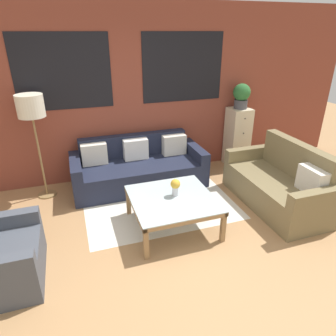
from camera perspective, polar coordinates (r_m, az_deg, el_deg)
ground_plane at (r=3.54m, az=1.95°, el=-17.13°), size 16.00×16.00×0.00m
wall_back_brick at (r=5.08m, az=-7.71°, el=13.71°), size 8.40×0.09×2.80m
rug at (r=4.51m, az=-1.66°, el=-6.85°), size 2.17×1.54×0.00m
couch_dark at (r=4.98m, az=-5.64°, el=-0.07°), size 2.13×0.88×0.78m
settee_vintage at (r=4.66m, az=20.40°, el=-3.10°), size 0.80×1.66×0.92m
coffee_table at (r=3.84m, az=0.85°, el=-6.42°), size 1.04×1.04×0.43m
floor_lamp at (r=4.64m, az=-24.62°, el=9.94°), size 0.37×0.37×1.57m
drawer_cabinet at (r=5.77m, az=13.05°, el=5.73°), size 0.38×0.40×1.09m
potted_plant at (r=5.58m, az=13.83°, el=13.33°), size 0.30×0.30×0.44m
flower_vase at (r=3.80m, az=1.41°, el=-3.47°), size 0.13×0.13×0.23m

